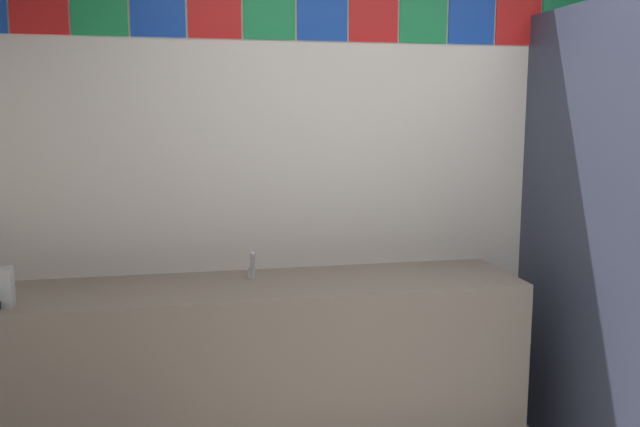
{
  "coord_description": "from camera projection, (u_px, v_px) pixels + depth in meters",
  "views": [
    {
      "loc": [
        -1.06,
        -1.6,
        1.66
      ],
      "look_at": [
        -0.52,
        1.01,
        1.25
      ],
      "focal_mm": 37.01,
      "sensor_mm": 36.0,
      "label": 1
    }
  ],
  "objects": [
    {
      "name": "vanity_counter",
      "position": [
        256.0,
        375.0,
        3.07
      ],
      "size": [
        2.48,
        0.56,
        0.89
      ],
      "color": "gray",
      "rests_on": "ground_plane"
    },
    {
      "name": "wall_back",
      "position": [
        393.0,
        166.0,
        3.39
      ],
      "size": [
        4.09,
        0.09,
        2.75
      ],
      "color": "silver",
      "rests_on": "ground_plane"
    },
    {
      "name": "faucet_center",
      "position": [
        252.0,
        268.0,
        3.09
      ],
      "size": [
        0.04,
        0.1,
        0.14
      ],
      "color": "silver",
      "rests_on": "vanity_counter"
    },
    {
      "name": "soap_dispenser",
      "position": [
        1.0,
        288.0,
        2.63
      ],
      "size": [
        0.09,
        0.09,
        0.16
      ],
      "color": "#B7BABF",
      "rests_on": "vanity_counter"
    }
  ]
}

